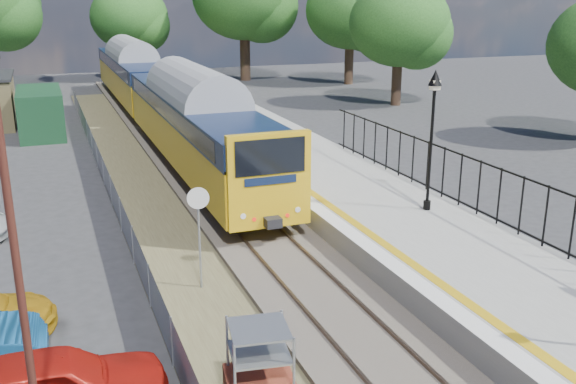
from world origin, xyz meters
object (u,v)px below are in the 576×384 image
carpark_lamp (17,268)px  victorian_lamp_north (433,108)px  train (156,91)px  brick_plinth (260,377)px  speed_sign (199,221)px

carpark_lamp → victorian_lamp_north: bearing=33.8°
train → carpark_lamp: 30.02m
carpark_lamp → train: bearing=76.8°
train → brick_plinth: size_ratio=20.38×
victorian_lamp_north → speed_sign: (-8.03, -1.48, -2.29)m
brick_plinth → speed_sign: (0.30, 5.97, 1.04)m
train → carpark_lamp: carpark_lamp is taller
victorian_lamp_north → carpark_lamp: carpark_lamp is taller
victorian_lamp_north → carpark_lamp: size_ratio=0.65×
victorian_lamp_north → train: size_ratio=0.11×
train → brick_plinth: bearing=-96.1°
brick_plinth → train: bearing=83.9°
speed_sign → train: bearing=94.0°
victorian_lamp_north → brick_plinth: (-8.33, -7.44, -3.34)m
speed_sign → carpark_lamp: carpark_lamp is taller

